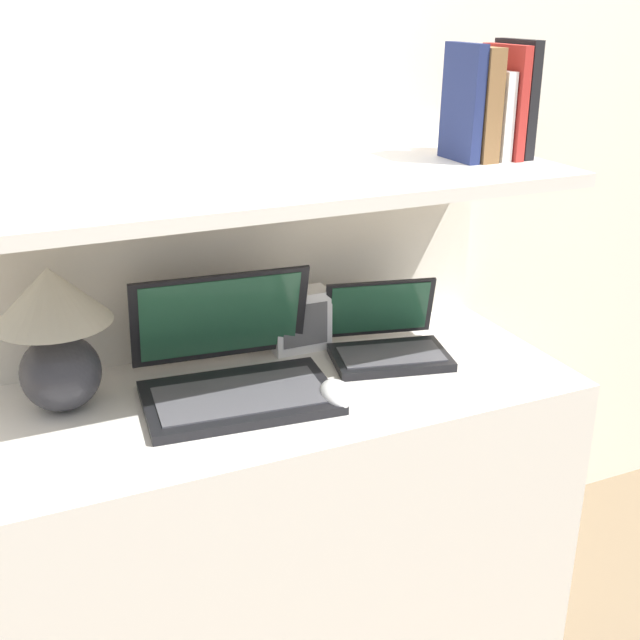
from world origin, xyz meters
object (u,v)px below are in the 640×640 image
object	(u,v)px
book_navy	(462,103)
book_red	(503,102)
router_box	(300,320)
laptop_small	(387,342)
book_black	(514,99)
laptop_large	(233,371)
computer_mouse	(337,394)
book_brown	(477,104)
book_white	(492,114)
table_lamp	(55,327)

from	to	relation	value
book_navy	book_red	bearing A→B (deg)	0.00
router_box	book_navy	world-z (taller)	book_navy
laptop_small	book_black	bearing A→B (deg)	0.85
laptop_small	laptop_large	bearing A→B (deg)	-175.61
laptop_small	computer_mouse	size ratio (longest dim) A/B	2.43
book_brown	book_black	bearing A→B (deg)	0.00
router_box	book_red	bearing A→B (deg)	-14.62
book_black	book_red	bearing A→B (deg)	180.00
computer_mouse	router_box	size ratio (longest dim) A/B	0.86
computer_mouse	book_red	distance (m)	0.74
laptop_large	computer_mouse	distance (m)	0.23
laptop_large	book_navy	distance (m)	0.75
laptop_large	book_black	world-z (taller)	book_black
laptop_small	book_navy	bearing A→B (deg)	1.54
book_black	book_brown	world-z (taller)	book_black
book_white	book_brown	world-z (taller)	book_brown
book_black	laptop_small	bearing A→B (deg)	-179.15
laptop_small	book_navy	xyz separation A→B (m)	(0.17, 0.00, 0.53)
table_lamp	book_white	world-z (taller)	book_white
book_navy	book_black	bearing A→B (deg)	0.00
laptop_small	book_navy	world-z (taller)	book_navy
router_box	book_red	size ratio (longest dim) A/B	0.60
laptop_large	router_box	size ratio (longest dim) A/B	2.87
laptop_small	book_brown	size ratio (longest dim) A/B	1.28
computer_mouse	book_navy	bearing A→B (deg)	24.47
table_lamp	laptop_large	world-z (taller)	table_lamp
computer_mouse	book_navy	size ratio (longest dim) A/B	0.51
table_lamp	book_black	world-z (taller)	book_black
book_navy	book_brown	bearing A→B (deg)	0.00
laptop_large	computer_mouse	bearing A→B (deg)	-37.24
laptop_small	book_white	bearing A→B (deg)	1.05
laptop_large	router_box	distance (m)	0.26
book_red	laptop_small	bearing A→B (deg)	-179.06
laptop_small	book_red	xyz separation A→B (m)	(0.27, 0.00, 0.52)
table_lamp	computer_mouse	size ratio (longest dim) A/B	2.39
table_lamp	book_brown	world-z (taller)	book_brown
table_lamp	book_red	distance (m)	1.06
book_white	book_black	bearing A→B (deg)	0.00
laptop_large	book_brown	bearing A→B (deg)	3.30
book_brown	book_navy	size ratio (longest dim) A/B	0.96
computer_mouse	router_box	bearing A→B (deg)	82.82
book_white	book_navy	xyz separation A→B (m)	(-0.08, 0.00, 0.03)
table_lamp	computer_mouse	bearing A→B (deg)	-22.00
computer_mouse	laptop_small	bearing A→B (deg)	38.98
book_black	book_brown	distance (m)	0.10
table_lamp	book_black	xyz separation A→B (m)	(1.02, -0.04, 0.39)
laptop_small	computer_mouse	distance (m)	0.26
laptop_large	book_brown	world-z (taller)	book_brown
book_red	laptop_large	bearing A→B (deg)	-177.05
book_white	book_red	bearing A→B (deg)	0.00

